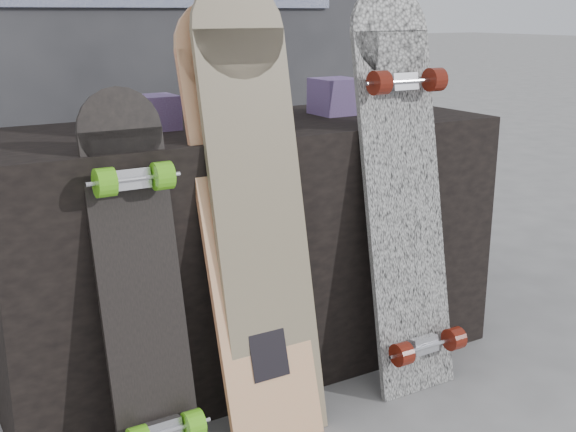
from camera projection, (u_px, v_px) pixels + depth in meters
ground at (329, 427)px, 2.04m from camera, size 60.00×60.00×0.00m
vendor_table at (246, 246)px, 2.35m from camera, size 1.60×0.60×0.80m
booth at (144, 20)px, 2.86m from camera, size 2.40×0.22×2.20m
merch_box_purple at (146, 113)px, 2.10m from camera, size 0.18×0.12×0.10m
merch_box_small at (335, 96)px, 2.43m from camera, size 0.14×0.14×0.12m
merch_box_flat at (225, 109)px, 2.33m from camera, size 0.22×0.10×0.06m
longboard_geisha at (246, 210)px, 1.94m from camera, size 0.27×0.36×1.17m
longboard_celtic at (258, 199)px, 1.93m from camera, size 0.27×0.29×1.23m
longboard_cascadia at (404, 185)px, 2.17m from camera, size 0.28×0.31×1.22m
skateboard_dark at (141, 279)px, 1.79m from camera, size 0.21×0.29×0.96m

